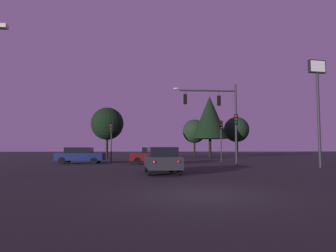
{
  "coord_description": "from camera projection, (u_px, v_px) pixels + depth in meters",
  "views": [
    {
      "loc": [
        -1.8,
        -9.52,
        1.48
      ],
      "look_at": [
        0.25,
        19.98,
        3.64
      ],
      "focal_mm": 32.07,
      "sensor_mm": 36.0,
      "label": 1
    }
  ],
  "objects": [
    {
      "name": "store_sign_illuminated",
      "position": [
        318.0,
        90.0,
        22.82
      ],
      "size": [
        1.42,
        0.46,
        8.19
      ],
      "color": "#232326",
      "rests_on": "ground"
    },
    {
      "name": "traffic_light_median",
      "position": [
        221.0,
        133.0,
        31.22
      ],
      "size": [
        0.35,
        0.38,
        4.31
      ],
      "color": "#232326",
      "rests_on": "ground"
    },
    {
      "name": "tree_center_horizon",
      "position": [
        236.0,
        130.0,
        50.23
      ],
      "size": [
        4.2,
        4.2,
        6.65
      ],
      "color": "black",
      "rests_on": "ground"
    },
    {
      "name": "car_crossing_left",
      "position": [
        153.0,
        155.0,
        27.51
      ],
      "size": [
        4.26,
        1.99,
        1.52
      ],
      "color": "#4C0F0F",
      "rests_on": "ground"
    },
    {
      "name": "tree_left_far",
      "position": [
        210.0,
        117.0,
        45.23
      ],
      "size": [
        5.36,
        5.36,
        9.3
      ],
      "color": "black",
      "rests_on": "ground"
    },
    {
      "name": "traffic_signal_mast_arm",
      "position": [
        219.0,
        110.0,
        27.17
      ],
      "size": [
        5.83,
        0.4,
        7.3
      ],
      "color": "#232326",
      "rests_on": "ground"
    },
    {
      "name": "car_nearside_lane",
      "position": [
        162.0,
        160.0,
        17.43
      ],
      "size": [
        2.09,
        4.46,
        1.52
      ],
      "color": "#232328",
      "rests_on": "ground"
    },
    {
      "name": "traffic_light_corner_left",
      "position": [
        236.0,
        129.0,
        24.74
      ],
      "size": [
        0.35,
        0.38,
        4.27
      ],
      "color": "#232326",
      "rests_on": "ground"
    },
    {
      "name": "tree_right_cluster",
      "position": [
        194.0,
        131.0,
        50.73
      ],
      "size": [
        3.98,
        3.98,
        6.27
      ],
      "color": "black",
      "rests_on": "ground"
    },
    {
      "name": "car_crossing_right",
      "position": [
        80.0,
        155.0,
        28.05
      ],
      "size": [
        4.5,
        2.04,
        1.52
      ],
      "color": "#0F1947",
      "rests_on": "ground"
    },
    {
      "name": "tree_behind_sign",
      "position": [
        107.0,
        124.0,
        40.1
      ],
      "size": [
        4.34,
        4.34,
        6.88
      ],
      "color": "black",
      "rests_on": "ground"
    },
    {
      "name": "ground_plane",
      "position": [
        163.0,
        161.0,
        33.86
      ],
      "size": [
        168.0,
        168.0,
        0.0
      ],
      "primitive_type": "plane",
      "color": "black",
      "rests_on": "ground"
    },
    {
      "name": "traffic_light_corner_right",
      "position": [
        111.0,
        135.0,
        30.36
      ],
      "size": [
        0.32,
        0.36,
        3.89
      ],
      "color": "#232326",
      "rests_on": "ground"
    }
  ]
}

